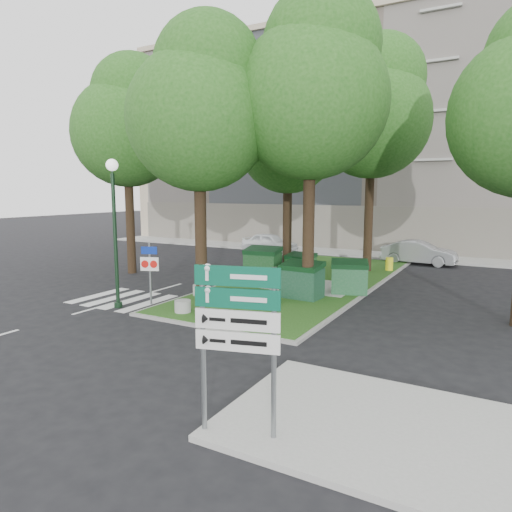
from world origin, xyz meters
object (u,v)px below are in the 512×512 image
Objects in this scene: dumpster_c at (302,280)px; litter_bin at (389,264)px; car_white at (270,243)px; car_silver at (419,253)px; bollard_left at (200,290)px; directional_sign at (238,324)px; tree_median_mid at (290,133)px; bollard_mid at (183,306)px; tree_median_near_right at (314,86)px; street_lamp at (114,216)px; bollard_right at (273,297)px; traffic_sign_pole at (150,265)px; tree_street_left at (128,122)px; dumpster_a at (263,263)px; dumpster_b at (301,266)px; tree_median_near_left at (201,105)px; dumpster_d at (349,277)px; tree_median_far at (375,108)px.

litter_bin is at bearing 82.51° from dumpster_c.
car_white is 9.90m from car_silver.
bollard_left is 13.81m from car_white.
tree_median_mid is at bearing 96.13° from directional_sign.
tree_median_near_right is at bearing 49.56° from bollard_mid.
tree_median_near_right is at bearing 34.23° from street_lamp.
tree_median_near_right is 13.89m from car_silver.
directional_sign is (6.80, -8.21, 1.74)m from bollard_left.
tree_median_near_right is 8.54m from street_lamp.
bollard_right is 1.07× the size of bollard_mid.
traffic_sign_pole is at bearing -106.14° from tree_median_mid.
tree_street_left is at bearing 129.42° from street_lamp.
traffic_sign_pole is at bearing -168.07° from car_white.
street_lamp is 1.35× the size of car_white.
bollard_left is 0.15× the size of car_white.
dumpster_a is at bearing 141.08° from tree_median_near_right.
dumpster_b is 7.60m from traffic_sign_pole.
tree_median_near_left is 16.14m from car_silver.
car_silver is at bearing 52.17° from dumpster_a.
traffic_sign_pole reaches higher than bollard_right.
tree_median_mid reaches higher than dumpster_a.
bollard_right is at bearing 31.55° from street_lamp.
tree_median_mid is 2.39× the size of car_silver.
dumpster_d is at bearing -91.86° from litter_bin.
bollard_mid is 0.14× the size of car_white.
tree_median_far reaches higher than tree_street_left.
tree_median_near_right is at bearing -144.77° from car_white.
bollard_left is at bearing -116.37° from tree_median_far.
tree_street_left is (-10.50, 1.50, -0.33)m from tree_median_near_right.
dumpster_d is (4.56, -1.02, -0.07)m from dumpster_a.
tree_street_left is 2.04× the size of street_lamp.
dumpster_c is 13.88m from car_white.
bollard_right is (-1.98, -2.98, -0.44)m from dumpster_d.
bollard_left is at bearing -105.37° from dumpster_b.
tree_median_mid is at bearing -138.93° from litter_bin.
car_silver is (1.97, 11.66, -7.30)m from tree_median_near_right.
car_white is at bearing 156.89° from litter_bin.
tree_median_far is 8.87m from car_silver.
dumpster_a is at bearing -152.91° from car_white.
dumpster_b is 4.93m from bollard_right.
litter_bin is at bearing -111.47° from car_white.
street_lamp is at bearing -148.45° from bollard_right.
tree_median_mid is 4.26× the size of traffic_sign_pole.
tree_median_near_left is at bearing -26.57° from tree_street_left.
car_white is at bearing 97.09° from street_lamp.
bollard_left is 2.59m from bollard_mid.
bollard_mid is at bearing 119.22° from directional_sign.
dumpster_b is at bearing 22.12° from dumpster_a.
dumpster_b is (-2.25, -3.73, -7.61)m from tree_median_far.
bollard_mid is (0.32, -1.73, -6.99)m from tree_median_near_left.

